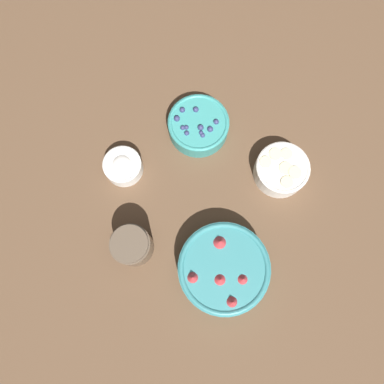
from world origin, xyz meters
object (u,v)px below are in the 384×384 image
Objects in this scene: bowl_blueberries at (198,125)px; bowl_strawberries at (223,269)px; jar_chocolate at (133,246)px; bowl_bananas at (281,170)px; bowl_cream at (123,166)px.

bowl_strawberries is at bearing -75.22° from bowl_blueberries.
bowl_bananas is at bearing 33.67° from jar_chocolate.
bowl_bananas is 0.40m from bowl_cream.
bowl_blueberries is at bearing 155.84° from bowl_bananas.
bowl_cream is 0.97× the size of jar_chocolate.
jar_chocolate is at bearing -146.33° from bowl_bananas.
bowl_strawberries is 0.29m from bowl_bananas.
jar_chocolate is (-0.34, -0.23, 0.01)m from bowl_bananas.
bowl_cream is (-0.18, -0.13, -0.00)m from bowl_blueberries.
bowl_bananas is at bearing 64.18° from bowl_strawberries.
bowl_blueberries is 0.35m from jar_chocolate.
bowl_blueberries is at bearing 104.78° from bowl_strawberries.
bowl_cream is at bearing 140.13° from bowl_strawberries.
bowl_cream is (-0.40, -0.03, -0.01)m from bowl_bananas.
jar_chocolate is at bearing -74.27° from bowl_cream.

